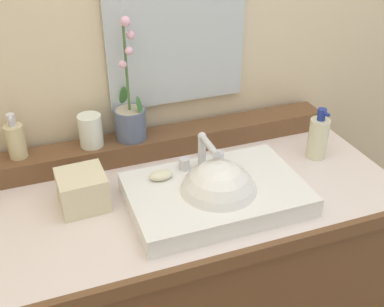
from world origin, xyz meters
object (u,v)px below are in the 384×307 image
at_px(lotion_bottle, 318,137).
at_px(tissue_box, 82,190).
at_px(soap_bar, 161,175).
at_px(soap_dispenser, 16,140).
at_px(sink_basin, 217,196).
at_px(potted_plant, 130,117).
at_px(tumbler_cup, 91,131).

bearing_deg(lotion_bottle, tissue_box, -179.88).
distance_m(soap_bar, soap_dispenser, 0.45).
height_order(soap_bar, lotion_bottle, lotion_bottle).
relative_size(soap_bar, tissue_box, 0.54).
bearing_deg(sink_basin, potted_plant, 115.21).
height_order(sink_basin, soap_bar, sink_basin).
distance_m(sink_basin, lotion_bottle, 0.43).
height_order(tumbler_cup, tissue_box, tumbler_cup).
xyz_separation_m(potted_plant, lotion_bottle, (0.57, -0.21, -0.07)).
bearing_deg(soap_bar, potted_plant, 95.80).
relative_size(soap_bar, potted_plant, 0.18).
relative_size(potted_plant, tissue_box, 3.03).
xyz_separation_m(potted_plant, tumbler_cup, (-0.13, -0.00, -0.02)).
relative_size(potted_plant, tumbler_cup, 3.78).
distance_m(sink_basin, tumbler_cup, 0.45).
xyz_separation_m(tumbler_cup, lotion_bottle, (0.70, -0.21, -0.05)).
relative_size(tumbler_cup, tissue_box, 0.80).
relative_size(sink_basin, tumbler_cup, 4.74).
bearing_deg(potted_plant, tumbler_cup, -178.01).
bearing_deg(tissue_box, potted_plant, 47.72).
xyz_separation_m(lotion_bottle, tissue_box, (-0.77, -0.00, -0.02)).
bearing_deg(sink_basin, lotion_bottle, 17.21).
relative_size(sink_basin, soap_dispenser, 3.45).
bearing_deg(potted_plant, lotion_bottle, -20.58).
bearing_deg(soap_dispenser, lotion_bottle, -13.29).
bearing_deg(tumbler_cup, lotion_bottle, -16.67).
distance_m(soap_bar, lotion_bottle, 0.55).
xyz_separation_m(soap_bar, potted_plant, (-0.02, 0.24, 0.08)).
xyz_separation_m(soap_bar, tumbler_cup, (-0.15, 0.24, 0.05)).
bearing_deg(potted_plant, soap_dispenser, 179.42).
distance_m(soap_bar, potted_plant, 0.26).
distance_m(soap_dispenser, tumbler_cup, 0.22).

